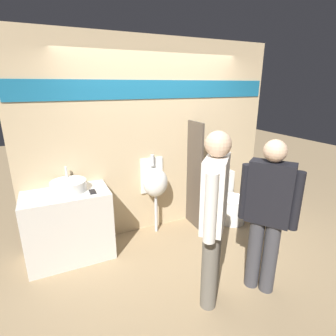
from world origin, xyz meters
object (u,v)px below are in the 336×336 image
sink_basin (69,186)px  person_with_lanyard (214,215)px  person_in_vest (267,212)px  cell_phone (93,192)px  toilet (230,203)px  urinal_near_counter (155,182)px

sink_basin → person_with_lanyard: person_with_lanyard is taller
sink_basin → person_in_vest: 2.25m
person_with_lanyard → cell_phone: bearing=79.2°
cell_phone → person_in_vest: size_ratio=0.09×
sink_basin → toilet: 2.44m
toilet → person_in_vest: bearing=-115.1°
toilet → person_with_lanyard: person_with_lanyard is taller
cell_phone → person_with_lanyard: bearing=-53.5°
sink_basin → toilet: sink_basin is taller
cell_phone → urinal_near_counter: (0.90, 0.24, -0.11)m
cell_phone → person_with_lanyard: 1.50m
cell_phone → urinal_near_counter: size_ratio=0.12×
urinal_near_counter → person_with_lanyard: 1.46m
toilet → person_with_lanyard: size_ratio=0.52×
urinal_near_counter → person_in_vest: (0.57, -1.53, 0.12)m
toilet → person_in_vest: (-0.63, -1.35, 0.60)m
person_in_vest → person_with_lanyard: size_ratio=0.94×
urinal_near_counter → toilet: 1.31m
sink_basin → cell_phone: 0.30m
toilet → person_in_vest: size_ratio=0.55×
cell_phone → toilet: toilet is taller
urinal_near_counter → person_with_lanyard: size_ratio=0.67×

